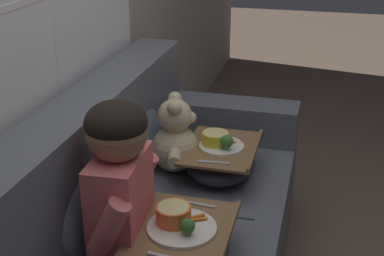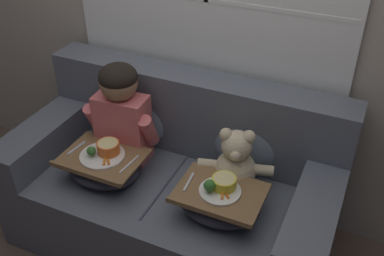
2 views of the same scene
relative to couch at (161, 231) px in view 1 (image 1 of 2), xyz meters
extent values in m
cube|color=#A89E8E|center=(0.00, 0.47, 0.95)|extent=(8.00, 0.05, 2.60)
cube|color=#565B66|center=(0.00, -0.06, -0.12)|extent=(1.83, 0.90, 0.48)
cube|color=#565B66|center=(0.00, 0.28, 0.37)|extent=(1.83, 0.22, 0.49)
cube|color=#565B66|center=(0.80, -0.06, 0.22)|extent=(0.22, 0.90, 0.20)
cube|color=#3D424C|center=(0.00, -0.08, 0.13)|extent=(0.01, 0.64, 0.01)
ellipsoid|color=slate|center=(-0.35, 0.20, 0.32)|extent=(0.41, 0.20, 0.43)
ellipsoid|color=slate|center=(0.35, 0.20, 0.32)|extent=(0.38, 0.18, 0.40)
cube|color=#DB6666|center=(-0.35, 0.03, 0.33)|extent=(0.31, 0.18, 0.40)
sphere|color=#936B4C|center=(-0.35, 0.03, 0.62)|extent=(0.21, 0.21, 0.21)
ellipsoid|color=black|center=(-0.35, 0.03, 0.65)|extent=(0.21, 0.21, 0.15)
cylinder|color=#DB6666|center=(-0.52, 0.01, 0.36)|extent=(0.09, 0.16, 0.22)
cylinder|color=#DB6666|center=(-0.17, 0.03, 0.36)|extent=(0.09, 0.16, 0.22)
sphere|color=beige|center=(0.35, 0.03, 0.24)|extent=(0.23, 0.23, 0.23)
sphere|color=beige|center=(0.35, 0.03, 0.40)|extent=(0.16, 0.16, 0.16)
sphere|color=beige|center=(0.29, 0.02, 0.47)|extent=(0.07, 0.07, 0.07)
sphere|color=beige|center=(0.40, 0.05, 0.47)|extent=(0.07, 0.07, 0.07)
sphere|color=beige|center=(0.36, -0.04, 0.40)|extent=(0.06, 0.06, 0.06)
sphere|color=black|center=(0.37, -0.05, 0.40)|extent=(0.02, 0.02, 0.02)
cylinder|color=beige|center=(0.21, -0.01, 0.26)|extent=(0.13, 0.09, 0.06)
cylinder|color=beige|center=(0.49, 0.07, 0.26)|extent=(0.13, 0.09, 0.06)
cylinder|color=beige|center=(0.33, -0.09, 0.15)|extent=(0.08, 0.11, 0.06)
cylinder|color=beige|center=(0.43, -0.06, 0.15)|extent=(0.08, 0.11, 0.06)
ellipsoid|color=#2D2D38|center=(-0.35, -0.19, 0.19)|extent=(0.42, 0.33, 0.13)
cube|color=brown|center=(-0.35, -0.19, 0.26)|extent=(0.44, 0.35, 0.01)
cube|color=brown|center=(-0.35, -0.36, 0.28)|extent=(0.44, 0.02, 0.02)
cylinder|color=white|center=(-0.35, -0.19, 0.28)|extent=(0.25, 0.25, 0.01)
cylinder|color=orange|center=(-0.33, -0.16, 0.31)|extent=(0.13, 0.13, 0.06)
cylinder|color=#E5D189|center=(-0.33, -0.16, 0.34)|extent=(0.11, 0.11, 0.01)
sphere|color=#38702D|center=(-0.39, -0.23, 0.32)|extent=(0.05, 0.05, 0.05)
cylinder|color=#7A9E56|center=(-0.39, -0.23, 0.29)|extent=(0.02, 0.02, 0.02)
cylinder|color=orange|center=(-0.30, -0.24, 0.29)|extent=(0.04, 0.06, 0.01)
cylinder|color=orange|center=(-0.28, -0.23, 0.29)|extent=(0.05, 0.05, 0.01)
cube|color=silver|center=(-0.17, -0.19, 0.27)|extent=(0.03, 0.17, 0.01)
ellipsoid|color=#2D2D38|center=(0.35, -0.19, 0.19)|extent=(0.42, 0.32, 0.13)
cube|color=brown|center=(0.35, -0.19, 0.26)|extent=(0.44, 0.33, 0.01)
cube|color=brown|center=(0.35, -0.35, 0.28)|extent=(0.44, 0.02, 0.02)
cylinder|color=white|center=(0.35, -0.19, 0.28)|extent=(0.21, 0.21, 0.01)
cylinder|color=yellow|center=(0.35, -0.16, 0.31)|extent=(0.12, 0.12, 0.05)
cylinder|color=#E5D189|center=(0.35, -0.16, 0.33)|extent=(0.11, 0.11, 0.01)
sphere|color=#38702D|center=(0.30, -0.23, 0.32)|extent=(0.06, 0.06, 0.06)
cylinder|color=#7A9E56|center=(0.30, -0.23, 0.29)|extent=(0.02, 0.02, 0.03)
cylinder|color=orange|center=(0.37, -0.22, 0.29)|extent=(0.03, 0.06, 0.01)
cylinder|color=orange|center=(0.39, -0.21, 0.29)|extent=(0.04, 0.05, 0.01)
cube|color=silver|center=(0.18, -0.19, 0.27)|extent=(0.02, 0.14, 0.01)
camera|label=1|loc=(-1.87, -0.62, 1.34)|focal=50.00mm
camera|label=2|loc=(0.91, -1.76, 1.78)|focal=42.00mm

